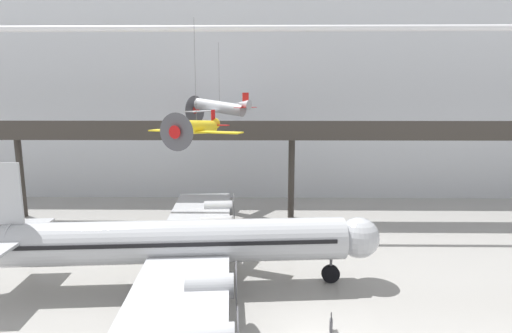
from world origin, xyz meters
name	(u,v)px	position (x,y,z in m)	size (l,w,h in m)	color
hangar_back_wall	(286,102)	(0.00, 34.39, 12.70)	(140.00, 3.00, 25.40)	silver
mezzanine_walkway	(293,136)	(0.00, 22.91, 9.26)	(110.00, 3.20, 10.96)	#38332D
ceiling_truss_beam	(297,28)	(0.00, 20.01, 19.78)	(120.00, 0.60, 0.60)	silver
airliner_silver_main	(177,243)	(-9.18, 6.89, 3.28)	(29.16, 33.08, 9.04)	#B7BABF
suspended_plane_yellow_lowwing	(197,127)	(-8.54, 12.47, 10.90)	(7.92, 6.80, 10.00)	yellow
suspended_plane_silver_racer	(220,107)	(-8.12, 26.54, 12.20)	(8.32, 9.23, 9.33)	silver
info_sign_pedestal	(331,324)	(0.68, 1.54, 0.46)	(0.21, 0.78, 1.24)	#4C4C51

